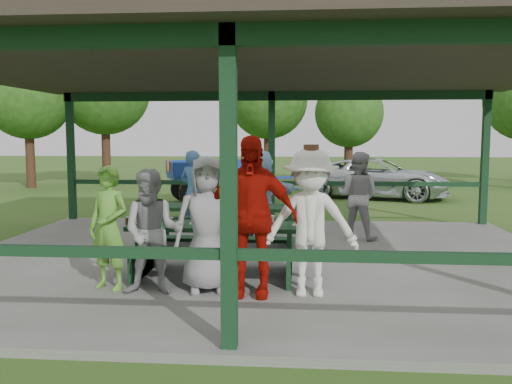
# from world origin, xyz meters

# --- Properties ---
(ground) EXTENTS (90.00, 90.00, 0.00)m
(ground) POSITION_xyz_m (0.00, 0.00, 0.00)
(ground) COLOR #34591B
(ground) RESTS_ON ground
(concrete_slab) EXTENTS (10.00, 8.00, 0.10)m
(concrete_slab) POSITION_xyz_m (0.00, 0.00, 0.05)
(concrete_slab) COLOR slate
(concrete_slab) RESTS_ON ground
(pavilion_structure) EXTENTS (10.60, 8.60, 3.24)m
(pavilion_structure) POSITION_xyz_m (0.00, 0.00, 3.17)
(pavilion_structure) COLOR black
(pavilion_structure) RESTS_ON concrete_slab
(picnic_table_near) EXTENTS (2.46, 1.39, 0.75)m
(picnic_table_near) POSITION_xyz_m (-0.53, -1.20, 0.57)
(picnic_table_near) COLOR black
(picnic_table_near) RESTS_ON concrete_slab
(picnic_table_far) EXTENTS (2.76, 1.39, 0.75)m
(picnic_table_far) POSITION_xyz_m (-0.71, 0.80, 0.58)
(picnic_table_far) COLOR black
(picnic_table_far) RESTS_ON concrete_slab
(table_setting) EXTENTS (2.57, 0.45, 0.10)m
(table_setting) POSITION_xyz_m (-0.60, -1.16, 0.88)
(table_setting) COLOR white
(table_setting) RESTS_ON picnic_table_near
(contestant_green) EXTENTS (0.69, 0.57, 1.62)m
(contestant_green) POSITION_xyz_m (-1.82, -1.96, 0.91)
(contestant_green) COLOR #5CA233
(contestant_green) RESTS_ON concrete_slab
(contestant_grey_left) EXTENTS (0.81, 0.65, 1.59)m
(contestant_grey_left) POSITION_xyz_m (-1.19, -2.15, 0.90)
(contestant_grey_left) COLOR gray
(contestant_grey_left) RESTS_ON concrete_slab
(contestant_grey_mid) EXTENTS (0.95, 0.71, 1.75)m
(contestant_grey_mid) POSITION_xyz_m (-0.52, -1.97, 0.97)
(contestant_grey_mid) COLOR gray
(contestant_grey_mid) RESTS_ON concrete_slab
(contestant_red) EXTENTS (1.20, 0.56, 2.01)m
(contestant_red) POSITION_xyz_m (0.04, -2.10, 1.10)
(contestant_red) COLOR #A40F06
(contestant_red) RESTS_ON concrete_slab
(contestant_white_fedora) EXTENTS (1.20, 0.70, 1.90)m
(contestant_white_fedora) POSITION_xyz_m (0.79, -2.04, 1.02)
(contestant_white_fedora) COLOR white
(contestant_white_fedora) RESTS_ON concrete_slab
(spectator_lblue) EXTENTS (1.67, 0.72, 1.74)m
(spectator_lblue) POSITION_xyz_m (-0.10, 1.74, 0.97)
(spectator_lblue) COLOR #96C5E8
(spectator_lblue) RESTS_ON concrete_slab
(spectator_blue) EXTENTS (0.73, 0.62, 1.70)m
(spectator_blue) POSITION_xyz_m (-1.55, 2.31, 0.95)
(spectator_blue) COLOR teal
(spectator_blue) RESTS_ON concrete_slab
(spectator_grey) EXTENTS (1.01, 0.92, 1.69)m
(spectator_grey) POSITION_xyz_m (1.78, 1.78, 0.95)
(spectator_grey) COLOR #939395
(spectator_grey) RESTS_ON concrete_slab
(pickup_truck) EXTENTS (5.31, 3.57, 1.35)m
(pickup_truck) POSITION_xyz_m (3.23, 9.65, 0.68)
(pickup_truck) COLOR silver
(pickup_truck) RESTS_ON ground
(farm_trailer) EXTENTS (4.02, 2.65, 1.42)m
(farm_trailer) POSITION_xyz_m (-1.92, 8.02, 0.70)
(farm_trailer) COLOR navy
(farm_trailer) RESTS_ON ground
(tree_far_left) EXTENTS (3.77, 3.77, 5.89)m
(tree_far_left) POSITION_xyz_m (-7.48, 13.48, 3.99)
(tree_far_left) COLOR #321D14
(tree_far_left) RESTS_ON ground
(tree_left) EXTENTS (3.44, 3.44, 5.38)m
(tree_left) POSITION_xyz_m (-0.75, 15.05, 3.64)
(tree_left) COLOR #321D14
(tree_left) RESTS_ON ground
(tree_mid) EXTENTS (2.84, 2.84, 4.44)m
(tree_mid) POSITION_xyz_m (2.68, 14.19, 3.00)
(tree_mid) COLOR #321D14
(tree_mid) RESTS_ON ground
(tree_edge_left) EXTENTS (3.46, 3.46, 5.40)m
(tree_edge_left) POSITION_xyz_m (-10.14, 12.20, 3.66)
(tree_edge_left) COLOR #321D14
(tree_edge_left) RESTS_ON ground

